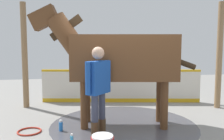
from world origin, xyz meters
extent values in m
cube|color=gray|center=(0.00, 0.00, -0.01)|extent=(16.00, 16.00, 0.02)
cylinder|color=#4C4C54|center=(-0.15, -0.02, 0.00)|extent=(3.23, 3.23, 0.00)
cube|color=silver|center=(-2.26, 0.39, 0.48)|extent=(0.99, 4.76, 0.95)
cube|color=gold|center=(-2.26, 0.39, 0.98)|extent=(1.01, 4.76, 0.06)
cube|color=gold|center=(-2.26, 0.39, 0.06)|extent=(0.99, 4.76, 0.12)
cylinder|color=olive|center=(-2.16, -2.38, 1.46)|extent=(0.16, 0.16, 2.93)
cylinder|color=olive|center=(-1.12, 2.92, 1.46)|extent=(0.16, 0.16, 2.93)
cube|color=brown|center=(-0.15, -0.02, 1.50)|extent=(1.35, 2.34, 0.94)
cylinder|color=brown|center=(-0.06, -0.89, 0.51)|extent=(0.16, 0.16, 1.03)
cylinder|color=brown|center=(-0.57, -0.79, 0.51)|extent=(0.16, 0.16, 1.03)
cylinder|color=brown|center=(0.26, 0.75, 0.51)|extent=(0.16, 0.16, 1.03)
cylinder|color=brown|center=(-0.24, 0.85, 0.51)|extent=(0.16, 0.16, 1.03)
cylinder|color=brown|center=(-0.39, -1.23, 1.99)|extent=(0.58, 0.90, 0.93)
cube|color=#382819|center=(-0.39, -1.23, 2.13)|extent=(0.20, 0.72, 0.57)
cube|color=brown|center=(-0.48, -1.69, 2.33)|extent=(0.40, 0.69, 0.56)
cylinder|color=#382819|center=(0.08, 1.16, 1.40)|extent=(0.25, 0.71, 0.35)
cylinder|color=#47331E|center=(0.41, -0.59, 0.17)|extent=(0.15, 0.15, 0.34)
cylinder|color=#383D51|center=(0.41, -0.59, 0.60)|extent=(0.13, 0.13, 0.52)
cylinder|color=#47331E|center=(0.58, -0.74, 0.17)|extent=(0.15, 0.15, 0.34)
cylinder|color=#383D51|center=(0.58, -0.74, 0.60)|extent=(0.13, 0.13, 0.52)
cube|color=#19479E|center=(0.50, -0.67, 1.16)|extent=(0.51, 0.51, 0.61)
cylinder|color=#19479E|center=(0.28, -0.46, 1.18)|extent=(0.09, 0.09, 0.58)
cylinder|color=#19479E|center=(0.71, -0.87, 1.18)|extent=(0.09, 0.09, 0.58)
sphere|color=tan|center=(0.50, -0.67, 1.61)|extent=(0.23, 0.23, 0.23)
cylinder|color=white|center=(1.24, -0.70, 0.31)|extent=(0.35, 0.35, 0.03)
cylinder|color=white|center=(0.78, -1.18, 0.20)|extent=(0.04, 0.04, 0.04)
cylinder|color=blue|center=(-0.01, -1.38, 0.09)|extent=(0.08, 0.08, 0.19)
cylinder|color=white|center=(-0.01, -1.38, 0.21)|extent=(0.06, 0.06, 0.04)
torus|color=#B72D1E|center=(-0.06, -2.01, 0.02)|extent=(0.48, 0.48, 0.03)
camera|label=1|loc=(4.98, -1.25, 1.77)|focal=39.28mm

